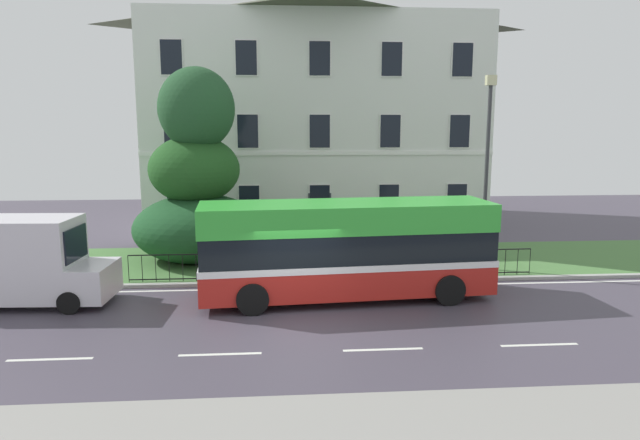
{
  "coord_description": "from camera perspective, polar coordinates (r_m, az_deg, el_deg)",
  "views": [
    {
      "loc": [
        -0.51,
        -14.57,
        5.44
      ],
      "look_at": [
        0.93,
        5.0,
        2.13
      ],
      "focal_mm": 30.94,
      "sensor_mm": 36.0,
      "label": 1
    }
  ],
  "objects": [
    {
      "name": "white_panel_van",
      "position": [
        19.37,
        -28.96,
        -3.72
      ],
      "size": [
        5.37,
        2.31,
        2.72
      ],
      "rotation": [
        0.0,
        0.0,
        -0.05
      ],
      "color": "silver",
      "rests_on": "ground_plane"
    },
    {
      "name": "georgian_townhouse",
      "position": [
        31.71,
        -0.77,
        11.36
      ],
      "size": [
        17.16,
        11.08,
        12.55
      ],
      "color": "silver",
      "rests_on": "ground_plane"
    },
    {
      "name": "single_decker_bus",
      "position": [
        17.53,
        2.78,
        -2.97
      ],
      "size": [
        9.36,
        3.14,
        3.11
      ],
      "rotation": [
        0.0,
        0.0,
        0.08
      ],
      "color": "#B4211A",
      "rests_on": "ground_plane"
    },
    {
      "name": "street_lamp_post",
      "position": [
        21.31,
        16.88,
        5.84
      ],
      "size": [
        0.36,
        0.24,
        7.17
      ],
      "color": "#333338",
      "rests_on": "ground_plane"
    },
    {
      "name": "litter_bin",
      "position": [
        20.52,
        5.8,
        -3.97
      ],
      "size": [
        0.48,
        0.48,
        1.05
      ],
      "color": "#23472D",
      "rests_on": "ground_plane"
    },
    {
      "name": "iron_verge_railing",
      "position": [
        19.66,
        1.51,
        -4.6
      ],
      "size": [
        14.38,
        0.04,
        0.97
      ],
      "color": "black",
      "rests_on": "ground_plane"
    },
    {
      "name": "ground_plane",
      "position": [
        16.64,
        -2.26,
        -9.56
      ],
      "size": [
        60.0,
        56.0,
        0.18
      ],
      "color": "#443D4B"
    },
    {
      "name": "evergreen_tree",
      "position": [
        22.78,
        -12.59,
        3.07
      ],
      "size": [
        5.24,
        5.24,
        7.78
      ],
      "color": "#423328",
      "rests_on": "ground_plane"
    }
  ]
}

